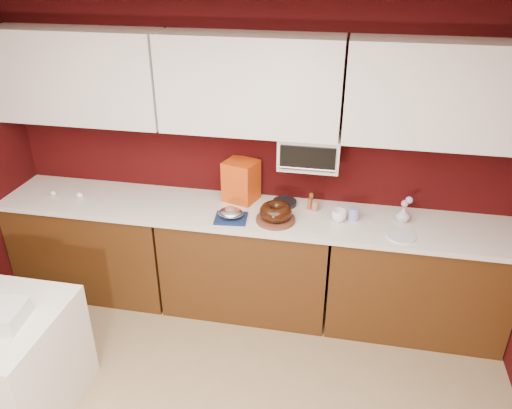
{
  "coord_description": "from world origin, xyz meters",
  "views": [
    {
      "loc": [
        0.73,
        -1.39,
        2.74
      ],
      "look_at": [
        0.09,
        1.84,
        1.02
      ],
      "focal_mm": 35.0,
      "sensor_mm": 36.0,
      "label": 1
    }
  ],
  "objects_px": {
    "pandoro_box": "(241,181)",
    "coffee_mug": "(339,215)",
    "bundt_cake": "(276,212)",
    "foil_ham_nest": "(231,213)",
    "toaster_oven": "(310,151)",
    "blue_jar": "(354,214)",
    "flower_vase": "(403,214)"
  },
  "relations": [
    {
      "from": "foil_ham_nest",
      "to": "flower_vase",
      "type": "distance_m",
      "value": 1.28
    },
    {
      "from": "bundt_cake",
      "to": "blue_jar",
      "type": "height_order",
      "value": "bundt_cake"
    },
    {
      "from": "bundt_cake",
      "to": "coffee_mug",
      "type": "xyz_separation_m",
      "value": [
        0.46,
        0.09,
        -0.03
      ]
    },
    {
      "from": "bundt_cake",
      "to": "pandoro_box",
      "type": "bearing_deg",
      "value": 137.5
    },
    {
      "from": "toaster_oven",
      "to": "bundt_cake",
      "type": "distance_m",
      "value": 0.52
    },
    {
      "from": "coffee_mug",
      "to": "blue_jar",
      "type": "relative_size",
      "value": 1.08
    },
    {
      "from": "pandoro_box",
      "to": "flower_vase",
      "type": "bearing_deg",
      "value": 11.9
    },
    {
      "from": "bundt_cake",
      "to": "pandoro_box",
      "type": "distance_m",
      "value": 0.46
    },
    {
      "from": "toaster_oven",
      "to": "coffee_mug",
      "type": "relative_size",
      "value": 4.16
    },
    {
      "from": "pandoro_box",
      "to": "blue_jar",
      "type": "bearing_deg",
      "value": 6.91
    },
    {
      "from": "blue_jar",
      "to": "foil_ham_nest",
      "type": "bearing_deg",
      "value": -168.94
    },
    {
      "from": "pandoro_box",
      "to": "coffee_mug",
      "type": "distance_m",
      "value": 0.83
    },
    {
      "from": "foil_ham_nest",
      "to": "coffee_mug",
      "type": "distance_m",
      "value": 0.81
    },
    {
      "from": "toaster_oven",
      "to": "coffee_mug",
      "type": "height_order",
      "value": "toaster_oven"
    },
    {
      "from": "bundt_cake",
      "to": "flower_vase",
      "type": "xyz_separation_m",
      "value": [
        0.93,
        0.18,
        -0.02
      ]
    },
    {
      "from": "pandoro_box",
      "to": "blue_jar",
      "type": "height_order",
      "value": "pandoro_box"
    },
    {
      "from": "foil_ham_nest",
      "to": "blue_jar",
      "type": "relative_size",
      "value": 1.89
    },
    {
      "from": "foil_ham_nest",
      "to": "pandoro_box",
      "type": "distance_m",
      "value": 0.36
    },
    {
      "from": "pandoro_box",
      "to": "blue_jar",
      "type": "distance_m",
      "value": 0.92
    },
    {
      "from": "blue_jar",
      "to": "toaster_oven",
      "type": "bearing_deg",
      "value": 159.49
    },
    {
      "from": "bundt_cake",
      "to": "foil_ham_nest",
      "type": "distance_m",
      "value": 0.34
    },
    {
      "from": "coffee_mug",
      "to": "toaster_oven",
      "type": "bearing_deg",
      "value": 144.76
    },
    {
      "from": "flower_vase",
      "to": "coffee_mug",
      "type": "bearing_deg",
      "value": -169.03
    },
    {
      "from": "foil_ham_nest",
      "to": "coffee_mug",
      "type": "xyz_separation_m",
      "value": [
        0.8,
        0.13,
        -0.0
      ]
    },
    {
      "from": "coffee_mug",
      "to": "flower_vase",
      "type": "xyz_separation_m",
      "value": [
        0.47,
        0.09,
        0.01
      ]
    },
    {
      "from": "pandoro_box",
      "to": "flower_vase",
      "type": "xyz_separation_m",
      "value": [
        1.26,
        -0.12,
        -0.1
      ]
    },
    {
      "from": "toaster_oven",
      "to": "flower_vase",
      "type": "height_order",
      "value": "toaster_oven"
    },
    {
      "from": "foil_ham_nest",
      "to": "flower_vase",
      "type": "relative_size",
      "value": 1.47
    },
    {
      "from": "toaster_oven",
      "to": "pandoro_box",
      "type": "relative_size",
      "value": 1.35
    },
    {
      "from": "blue_jar",
      "to": "flower_vase",
      "type": "height_order",
      "value": "flower_vase"
    },
    {
      "from": "toaster_oven",
      "to": "flower_vase",
      "type": "xyz_separation_m",
      "value": [
        0.73,
        -0.09,
        -0.41
      ]
    },
    {
      "from": "pandoro_box",
      "to": "coffee_mug",
      "type": "xyz_separation_m",
      "value": [
        0.79,
        -0.21,
        -0.11
      ]
    }
  ]
}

